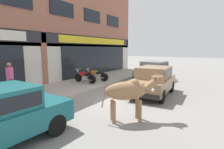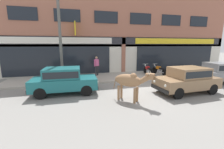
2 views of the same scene
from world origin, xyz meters
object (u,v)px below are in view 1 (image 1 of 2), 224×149
at_px(cow, 129,91).
at_px(car_0, 154,79).
at_px(motorcycle_1, 96,75).
at_px(motorcycle_0, 85,77).
at_px(pedestrian, 10,76).
at_px(car_2, 154,70).

distance_m(cow, car_0, 3.65).
bearing_deg(motorcycle_1, motorcycle_0, 170.74).
relative_size(motorcycle_1, pedestrian, 1.12).
distance_m(cow, motorcycle_0, 6.27).
xyz_separation_m(car_2, motorcycle_0, (-3.81, 3.37, -0.28)).
height_order(car_2, motorcycle_1, car_2).
distance_m(car_0, motorcycle_1, 4.62).
relative_size(car_0, car_2, 0.99).
bearing_deg(pedestrian, motorcycle_1, -9.99).
relative_size(car_2, motorcycle_1, 2.07).
bearing_deg(cow, motorcycle_0, 54.06).
bearing_deg(motorcycle_1, car_2, -48.72).
bearing_deg(cow, motorcycle_1, 46.42).
xyz_separation_m(cow, car_2, (7.48, 1.69, -0.19)).
bearing_deg(car_2, pedestrian, 153.09).
bearing_deg(car_0, cow, -173.65).
bearing_deg(car_0, pedestrian, 128.51).
distance_m(motorcycle_1, pedestrian, 5.49).
bearing_deg(motorcycle_0, car_0, -90.60).
xyz_separation_m(motorcycle_0, motorcycle_1, (0.99, -0.16, 0.00)).
bearing_deg(motorcycle_0, pedestrian, 169.84).
distance_m(car_2, motorcycle_1, 4.28).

